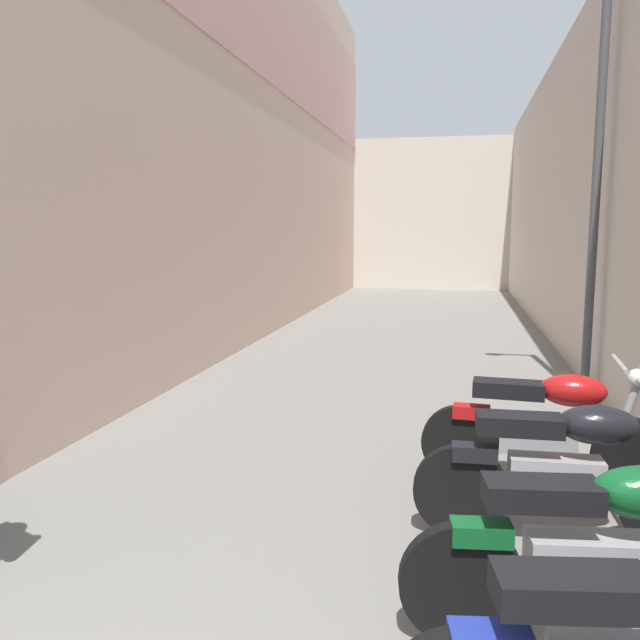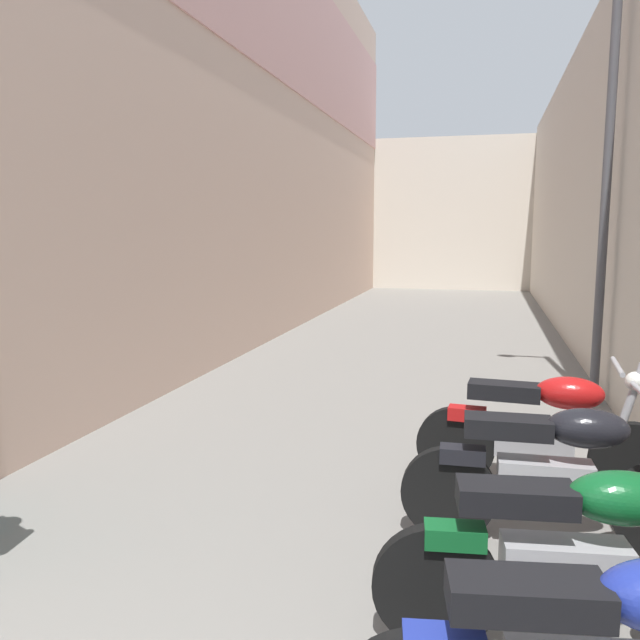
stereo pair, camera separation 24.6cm
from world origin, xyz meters
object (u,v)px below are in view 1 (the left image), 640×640
object	(u,v)px
motorcycle_fourth	(566,467)
motorcycle_third	(603,549)
street_lamp	(591,134)
motorcycle_fifth	(547,425)

from	to	relation	value
motorcycle_fourth	motorcycle_third	bearing A→B (deg)	-90.00
motorcycle_fourth	street_lamp	distance (m)	4.51
motorcycle_fifth	street_lamp	distance (m)	3.83
motorcycle_third	street_lamp	bearing A→B (deg)	81.50
motorcycle_third	motorcycle_fourth	bearing A→B (deg)	90.00
motorcycle_fourth	street_lamp	size ratio (longest dim) A/B	0.36
motorcycle_third	motorcycle_fifth	xyz separation A→B (m)	(0.00, 1.93, 0.00)
motorcycle_fourth	street_lamp	bearing A→B (deg)	79.13
motorcycle_third	street_lamp	xyz separation A→B (m)	(0.71, 4.74, 2.50)
motorcycle_third	motorcycle_fifth	distance (m)	1.93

